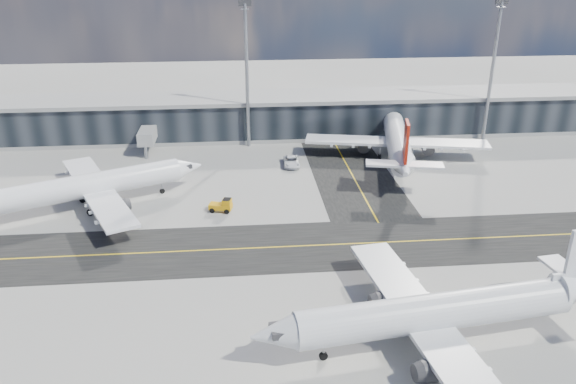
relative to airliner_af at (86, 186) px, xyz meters
name	(u,v)px	position (x,y,z in m)	size (l,w,h in m)	color
ground	(259,263)	(25.65, -19.27, -3.67)	(300.00, 300.00, 0.00)	gray
taxiway_lanes	(283,225)	(29.57, -8.53, -3.66)	(180.00, 63.00, 0.03)	black
terminal_concourse	(248,118)	(25.69, 35.66, 0.42)	(152.00, 19.80, 8.80)	black
floodlight_masts	(247,70)	(25.65, 28.73, 11.93)	(102.50, 0.70, 28.90)	gray
airliner_af	(86,186)	(0.00, 0.00, 0.00)	(35.71, 30.81, 11.12)	white
airliner_redtail	(397,140)	(53.56, 17.68, 0.36)	(35.22, 41.04, 12.22)	white
airliner_near	(440,312)	(42.85, -36.96, 0.04)	(37.96, 32.46, 11.24)	silver
baggage_tug	(223,205)	(20.78, -3.18, -2.59)	(3.74, 2.51, 2.15)	orange
service_van	(291,161)	(33.25, 16.16, -2.81)	(2.85, 6.19, 1.72)	white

